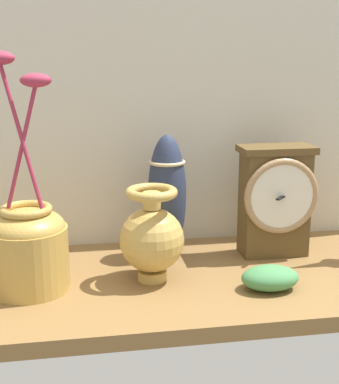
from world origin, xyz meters
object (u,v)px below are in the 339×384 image
brass_vase_bulbous (152,237)px  brass_vase_jar (28,243)px  mantel_clock (275,199)px  tall_ceramic_vase (167,195)px

brass_vase_bulbous → brass_vase_jar: (-18.76, -0.28, 0.22)cm
mantel_clock → brass_vase_jar: bearing=-169.1°
brass_vase_bulbous → tall_ceramic_vase: (4.15, 10.53, 3.73)cm
brass_vase_bulbous → brass_vase_jar: bearing=-179.1°
brass_vase_jar → tall_ceramic_vase: size_ratio=1.64×
brass_vase_bulbous → tall_ceramic_vase: size_ratio=0.70×
mantel_clock → tall_ceramic_vase: (-18.72, 2.78, 0.82)cm
tall_ceramic_vase → mantel_clock: bearing=-8.4°
mantel_clock → tall_ceramic_vase: 18.95cm
brass_vase_jar → tall_ceramic_vase: (22.91, 10.81, 3.52)cm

